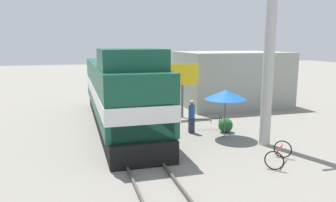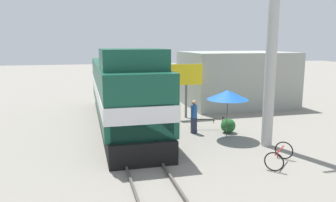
{
  "view_description": "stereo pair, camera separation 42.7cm",
  "coord_description": "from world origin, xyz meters",
  "px_view_note": "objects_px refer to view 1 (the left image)",
  "views": [
    {
      "loc": [
        -2.54,
        -15.68,
        4.87
      ],
      "look_at": [
        1.2,
        -2.79,
        2.46
      ],
      "focal_mm": 35.0,
      "sensor_mm": 36.0,
      "label": 1
    },
    {
      "loc": [
        -2.13,
        -15.79,
        4.87
      ],
      "look_at": [
        1.2,
        -2.79,
        2.46
      ],
      "focal_mm": 35.0,
      "sensor_mm": 36.0,
      "label": 2
    }
  ],
  "objects_px": {
    "utility_pole": "(270,36)",
    "vendor_umbrella": "(226,95)",
    "bicycle_spare": "(279,154)",
    "billboard_sign": "(182,78)",
    "locomotive": "(120,93)",
    "bicycle": "(206,122)",
    "person_bystander": "(192,115)"
  },
  "relations": [
    {
      "from": "utility_pole",
      "to": "vendor_umbrella",
      "type": "relative_size",
      "value": 4.11
    },
    {
      "from": "utility_pole",
      "to": "bicycle_spare",
      "type": "height_order",
      "value": "utility_pole"
    },
    {
      "from": "billboard_sign",
      "to": "bicycle_spare",
      "type": "height_order",
      "value": "billboard_sign"
    },
    {
      "from": "utility_pole",
      "to": "billboard_sign",
      "type": "distance_m",
      "value": 7.36
    },
    {
      "from": "locomotive",
      "to": "utility_pole",
      "type": "height_order",
      "value": "utility_pole"
    },
    {
      "from": "locomotive",
      "to": "vendor_umbrella",
      "type": "height_order",
      "value": "locomotive"
    },
    {
      "from": "bicycle",
      "to": "locomotive",
      "type": "bearing_deg",
      "value": 81.83
    },
    {
      "from": "billboard_sign",
      "to": "vendor_umbrella",
      "type": "bearing_deg",
      "value": -82.71
    },
    {
      "from": "locomotive",
      "to": "person_bystander",
      "type": "bearing_deg",
      "value": -34.71
    },
    {
      "from": "bicycle_spare",
      "to": "utility_pole",
      "type": "bearing_deg",
      "value": 116.88
    },
    {
      "from": "locomotive",
      "to": "bicycle",
      "type": "distance_m",
      "value": 5.19
    },
    {
      "from": "bicycle_spare",
      "to": "locomotive",
      "type": "bearing_deg",
      "value": 171.29
    },
    {
      "from": "vendor_umbrella",
      "to": "bicycle_spare",
      "type": "bearing_deg",
      "value": -83.44
    },
    {
      "from": "billboard_sign",
      "to": "bicycle",
      "type": "distance_m",
      "value": 3.88
    },
    {
      "from": "locomotive",
      "to": "bicycle_spare",
      "type": "relative_size",
      "value": 8.4
    },
    {
      "from": "bicycle",
      "to": "billboard_sign",
      "type": "bearing_deg",
      "value": 20.62
    },
    {
      "from": "billboard_sign",
      "to": "person_bystander",
      "type": "xyz_separation_m",
      "value": [
        -0.71,
        -3.7,
        -1.63
      ]
    },
    {
      "from": "bicycle",
      "to": "person_bystander",
      "type": "bearing_deg",
      "value": 131.34
    },
    {
      "from": "billboard_sign",
      "to": "bicycle",
      "type": "bearing_deg",
      "value": -83.45
    },
    {
      "from": "vendor_umbrella",
      "to": "locomotive",
      "type": "bearing_deg",
      "value": 142.67
    },
    {
      "from": "vendor_umbrella",
      "to": "billboard_sign",
      "type": "bearing_deg",
      "value": 97.29
    },
    {
      "from": "bicycle",
      "to": "vendor_umbrella",
      "type": "bearing_deg",
      "value": -157.36
    },
    {
      "from": "bicycle_spare",
      "to": "bicycle",
      "type": "bearing_deg",
      "value": 143.97
    },
    {
      "from": "utility_pole",
      "to": "billboard_sign",
      "type": "relative_size",
      "value": 2.93
    },
    {
      "from": "locomotive",
      "to": "bicycle",
      "type": "relative_size",
      "value": 7.76
    },
    {
      "from": "vendor_umbrella",
      "to": "person_bystander",
      "type": "height_order",
      "value": "vendor_umbrella"
    },
    {
      "from": "vendor_umbrella",
      "to": "bicycle_spare",
      "type": "distance_m",
      "value": 4.46
    },
    {
      "from": "vendor_umbrella",
      "to": "bicycle",
      "type": "bearing_deg",
      "value": 98.56
    },
    {
      "from": "utility_pole",
      "to": "person_bystander",
      "type": "height_order",
      "value": "utility_pole"
    },
    {
      "from": "utility_pole",
      "to": "bicycle",
      "type": "relative_size",
      "value": 5.55
    },
    {
      "from": "person_bystander",
      "to": "billboard_sign",
      "type": "bearing_deg",
      "value": 79.1
    },
    {
      "from": "utility_pole",
      "to": "bicycle",
      "type": "bearing_deg",
      "value": 114.73
    }
  ]
}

